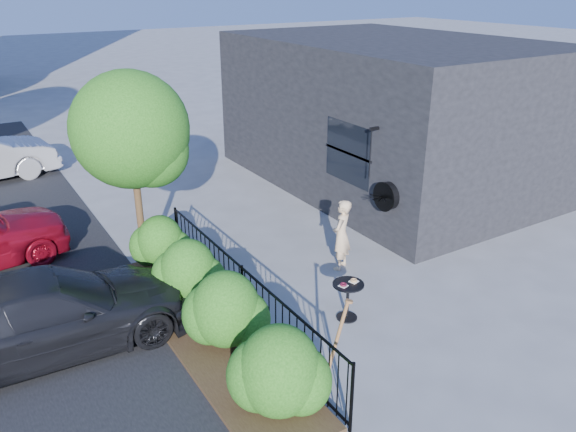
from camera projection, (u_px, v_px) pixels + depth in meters
ground at (315, 298)px, 10.43m from camera, size 120.00×120.00×0.00m
shop_building at (387, 112)px, 15.84m from camera, size 6.22×9.00×4.00m
fence at (243, 294)px, 9.49m from camera, size 0.05×6.05×1.10m
planting_bed at (206, 332)px, 9.35m from camera, size 1.30×6.00×0.08m
shrubs at (207, 294)px, 9.22m from camera, size 1.10×5.60×1.24m
patio_tree at (135, 137)px, 10.43m from camera, size 2.20×2.20×3.94m
cafe_table at (348, 294)px, 9.63m from camera, size 0.55×0.55×0.73m
woman at (341, 235)px, 11.24m from camera, size 0.65×0.60×1.48m
shovel at (333, 354)px, 7.81m from camera, size 0.51×0.19×1.50m
car_darkgrey at (46, 314)px, 8.75m from camera, size 4.56×1.94×1.31m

